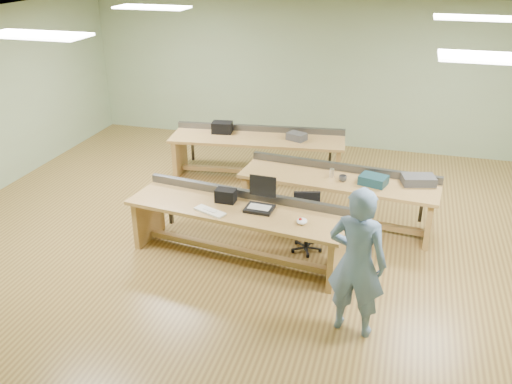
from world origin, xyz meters
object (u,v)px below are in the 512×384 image
workbench_mid (338,190)px  person (357,262)px  parts_bin_grey (418,180)px  drinks_can (332,173)px  task_chair (306,230)px  laptop_base (259,209)px  workbench_front (238,220)px  camera_bag (226,196)px  parts_bin_teal (373,180)px  mug (343,178)px  workbench_back (258,147)px

workbench_mid → person: (0.53, -2.47, 0.31)m
parts_bin_grey → drinks_can: same height
workbench_mid → drinks_can: 0.28m
workbench_mid → parts_bin_grey: (1.14, 0.10, 0.26)m
person → task_chair: size_ratio=2.13×
laptop_base → drinks_can: drinks_can is taller
workbench_front → camera_bag: (-0.20, 0.12, 0.28)m
workbench_mid → task_chair: (-0.30, -0.89, -0.26)m
person → camera_bag: 2.26m
drinks_can → task_chair: bearing=-101.7°
laptop_base → camera_bag: 0.52m
workbench_front → person: person is taller
task_chair → parts_bin_teal: bearing=29.6°
workbench_front → parts_bin_grey: bearing=38.9°
camera_bag → drinks_can: (1.25, 1.24, -0.03)m
drinks_can → person: bearing=-75.6°
parts_bin_teal → mug: 0.44m
laptop_base → parts_bin_grey: bearing=38.6°
parts_bin_teal → drinks_can: size_ratio=2.98×
workbench_back → task_chair: bearing=-66.8°
parts_bin_grey → person: bearing=-103.3°
workbench_back → camera_bag: bearing=-90.5°
camera_bag → parts_bin_grey: 2.82m
workbench_front → workbench_mid: size_ratio=1.02×
workbench_front → task_chair: (0.86, 0.45, -0.26)m
parts_bin_teal → parts_bin_grey: 0.65m
workbench_front → workbench_back: (-0.51, 2.80, 0.00)m
task_chair → mug: (0.37, 0.79, 0.50)m
workbench_back → person: person is taller
person → camera_bag: (-1.88, 1.25, -0.03)m
camera_bag → parts_bin_grey: size_ratio=0.57×
workbench_front → person: size_ratio=1.76×
workbench_front → workbench_back: 2.84m
drinks_can → laptop_base: bearing=-118.7°
workbench_mid → workbench_back: size_ratio=0.94×
workbench_back → mug: 2.34m
task_chair → parts_bin_grey: parts_bin_grey is taller
workbench_mid → workbench_back: bearing=143.9°
workbench_front → mug: 1.76m
task_chair → parts_bin_grey: 1.81m
workbench_back → camera_bag: size_ratio=11.96×
person → laptop_base: person is taller
workbench_back → person: 4.51m
workbench_back → drinks_can: (1.55, -1.44, 0.25)m
workbench_mid → drinks_can: size_ratio=23.62×
task_chair → parts_bin_teal: parts_bin_teal is taller
workbench_front → laptop_base: 0.37m
workbench_mid → parts_bin_teal: bearing=-4.6°
person → mug: (-0.46, 2.37, -0.07)m
laptop_base → mug: size_ratio=3.11×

